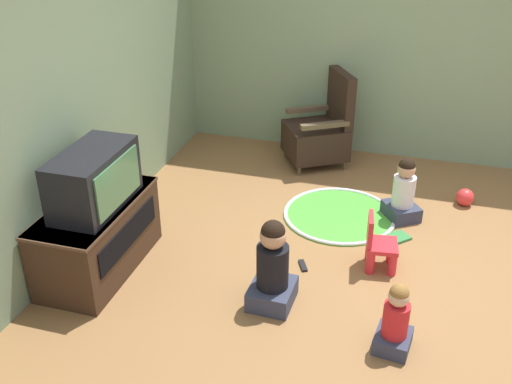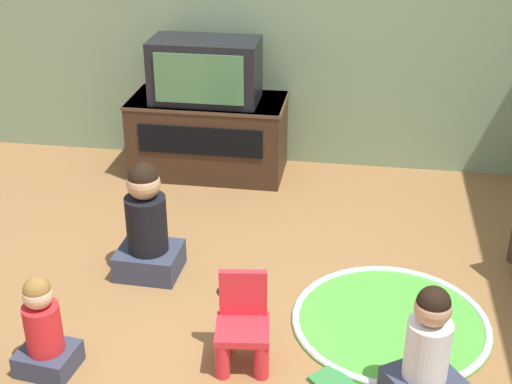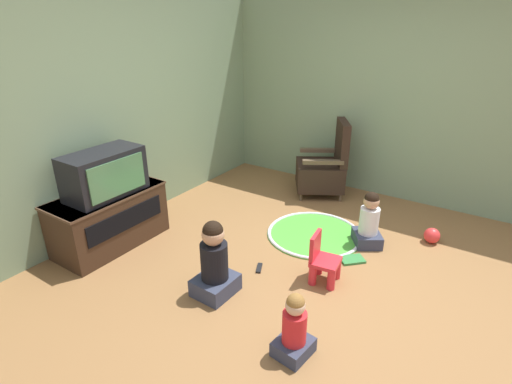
% 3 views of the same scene
% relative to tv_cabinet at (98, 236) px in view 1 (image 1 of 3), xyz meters
% --- Properties ---
extents(ground_plane, '(30.00, 30.00, 0.00)m').
position_rel_tv_cabinet_xyz_m(ground_plane, '(0.69, -2.05, -0.30)').
color(ground_plane, olive).
extents(wall_back, '(5.26, 0.12, 2.53)m').
position_rel_tv_cabinet_xyz_m(wall_back, '(0.33, 0.35, 0.96)').
color(wall_back, gray).
rests_on(wall_back, ground_plane).
extents(wall_right, '(0.12, 5.46, 2.53)m').
position_rel_tv_cabinet_xyz_m(wall_right, '(2.90, -2.32, 0.96)').
color(wall_right, gray).
rests_on(wall_right, ground_plane).
extents(tv_cabinet, '(1.14, 0.55, 0.58)m').
position_rel_tv_cabinet_xyz_m(tv_cabinet, '(0.00, 0.00, 0.00)').
color(tv_cabinet, '#382316').
rests_on(tv_cabinet, ground_plane).
extents(television, '(0.76, 0.41, 0.44)m').
position_rel_tv_cabinet_xyz_m(television, '(0.00, -0.04, 0.50)').
color(television, black).
rests_on(television, tv_cabinet).
extents(black_armchair, '(0.78, 0.80, 1.00)m').
position_rel_tv_cabinet_xyz_m(black_armchair, '(2.41, -1.30, 0.06)').
color(black_armchair, brown).
rests_on(black_armchair, ground_plane).
extents(yellow_kid_chair, '(0.28, 0.27, 0.46)m').
position_rel_tv_cabinet_xyz_m(yellow_kid_chair, '(0.63, -2.12, -0.11)').
color(yellow_kid_chair, red).
rests_on(yellow_kid_chair, ground_plane).
extents(play_mat, '(1.04, 1.04, 0.04)m').
position_rel_tv_cabinet_xyz_m(play_mat, '(1.34, -1.70, -0.29)').
color(play_mat, green).
rests_on(play_mat, ground_plane).
extents(child_watching_left, '(0.29, 0.26, 0.51)m').
position_rel_tv_cabinet_xyz_m(child_watching_left, '(-0.28, -2.32, -0.08)').
color(child_watching_left, '#33384C').
rests_on(child_watching_left, ground_plane).
extents(child_watching_center, '(0.40, 0.39, 0.60)m').
position_rel_tv_cabinet_xyz_m(child_watching_center, '(1.47, -2.24, -0.04)').
color(child_watching_center, '#33384C').
rests_on(child_watching_center, ground_plane).
extents(child_watching_right, '(0.36, 0.32, 0.70)m').
position_rel_tv_cabinet_xyz_m(child_watching_right, '(-0.04, -1.42, 0.00)').
color(child_watching_right, '#33384C').
rests_on(child_watching_right, ground_plane).
extents(toy_ball, '(0.16, 0.16, 0.16)m').
position_rel_tv_cabinet_xyz_m(toy_ball, '(1.88, -2.80, -0.22)').
color(toy_ball, red).
rests_on(toy_ball, ground_plane).
extents(book, '(0.27, 0.27, 0.02)m').
position_rel_tv_cabinet_xyz_m(book, '(1.09, -2.23, -0.29)').
color(book, '#337F3D').
rests_on(book, ground_plane).
extents(remote_control, '(0.15, 0.10, 0.02)m').
position_rel_tv_cabinet_xyz_m(remote_control, '(0.46, -1.55, -0.29)').
color(remote_control, black).
rests_on(remote_control, ground_plane).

